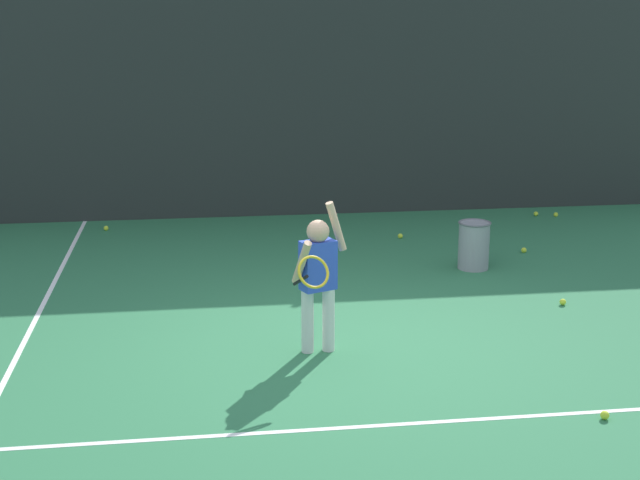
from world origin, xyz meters
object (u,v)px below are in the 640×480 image
object	(u,v)px
tennis_ball_0	(605,415)
tennis_ball_1	(563,302)
tennis_ball_2	(106,228)
tennis_ball_4	(400,236)
tennis_player	(318,274)
tennis_ball_3	(524,250)
tennis_ball_7	(556,214)
ball_hopper	(474,245)
tennis_ball_6	(536,214)

from	to	relation	value
tennis_ball_0	tennis_ball_1	size ratio (longest dim) A/B	1.00
tennis_ball_2	tennis_ball_4	size ratio (longest dim) A/B	1.00
tennis_ball_4	tennis_ball_0	bearing A→B (deg)	-86.56
tennis_player	tennis_ball_0	distance (m)	2.62
tennis_ball_0	tennis_ball_3	xyz separation A→B (m)	(1.05, 4.54, 0.00)
tennis_ball_1	tennis_ball_4	xyz separation A→B (m)	(-1.06, 2.90, 0.00)
tennis_player	tennis_ball_1	distance (m)	2.92
tennis_ball_7	tennis_ball_4	bearing A→B (deg)	-160.05
ball_hopper	tennis_ball_6	size ratio (longest dim) A/B	8.52
tennis_ball_6	tennis_ball_3	bearing A→B (deg)	-114.95
tennis_ball_1	tennis_ball_4	world-z (taller)	same
tennis_ball_6	tennis_ball_2	bearing A→B (deg)	-179.64
tennis_ball_0	tennis_ball_6	distance (m)	6.74
tennis_ball_0	tennis_ball_4	distance (m)	5.46
tennis_ball_3	tennis_ball_4	bearing A→B (deg)	146.67
tennis_ball_4	tennis_ball_6	distance (m)	2.47
tennis_ball_4	tennis_ball_7	distance (m)	2.69
tennis_player	tennis_ball_4	xyz separation A→B (m)	(1.62, 3.83, -0.69)
tennis_ball_2	tennis_ball_3	world-z (taller)	same
ball_hopper	tennis_ball_0	distance (m)	3.98
tennis_player	tennis_ball_6	xyz separation A→B (m)	(3.88, 4.83, -0.69)
tennis_player	tennis_ball_2	xyz separation A→B (m)	(-2.29, 4.79, -0.69)
tennis_ball_3	tennis_ball_6	bearing A→B (deg)	65.05
tennis_ball_0	tennis_ball_6	size ratio (longest dim) A/B	1.00
tennis_ball_3	tennis_ball_4	world-z (taller)	same
tennis_player	tennis_ball_6	size ratio (longest dim) A/B	20.46
tennis_ball_3	tennis_player	bearing A→B (deg)	-135.65
tennis_ball_2	ball_hopper	bearing A→B (deg)	-28.80
tennis_player	tennis_ball_7	size ratio (longest dim) A/B	20.46
ball_hopper	tennis_ball_1	xyz separation A→B (m)	(0.52, -1.42, -0.26)
tennis_player	tennis_ball_4	world-z (taller)	tennis_player
ball_hopper	tennis_ball_7	size ratio (longest dim) A/B	8.52
tennis_player	tennis_ball_0	xyz separation A→B (m)	(1.94, -1.62, -0.69)
ball_hopper	tennis_ball_2	size ratio (longest dim) A/B	8.52
tennis_ball_0	tennis_ball_6	world-z (taller)	same
tennis_ball_0	tennis_ball_2	xyz separation A→B (m)	(-4.24, 6.41, 0.00)
ball_hopper	tennis_ball_6	xyz separation A→B (m)	(1.72, 2.48, -0.26)
tennis_player	ball_hopper	world-z (taller)	tennis_player
tennis_ball_4	tennis_ball_3	bearing A→B (deg)	-33.33
ball_hopper	tennis_ball_6	world-z (taller)	ball_hopper
tennis_ball_0	ball_hopper	bearing A→B (deg)	86.98
tennis_ball_4	tennis_ball_1	bearing A→B (deg)	-69.94
tennis_ball_2	tennis_ball_7	bearing A→B (deg)	-0.40
tennis_ball_0	tennis_ball_7	xyz separation A→B (m)	(2.21, 6.37, 0.00)
ball_hopper	tennis_ball_3	size ratio (longest dim) A/B	8.52
tennis_ball_2	tennis_ball_1	bearing A→B (deg)	-37.86
tennis_ball_4	tennis_ball_6	size ratio (longest dim) A/B	1.00
tennis_ball_2	tennis_ball_6	bearing A→B (deg)	0.36
ball_hopper	tennis_ball_7	bearing A→B (deg)	50.26
tennis_ball_0	tennis_ball_7	size ratio (longest dim) A/B	1.00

